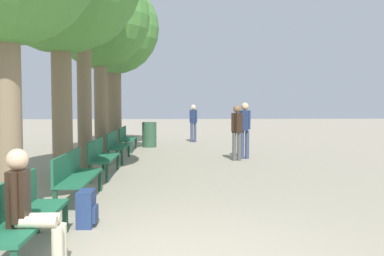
{
  "coord_description": "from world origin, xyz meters",
  "views": [
    {
      "loc": [
        0.14,
        -4.26,
        1.64
      ],
      "look_at": [
        0.51,
        4.31,
        1.14
      ],
      "focal_mm": 40.0,
      "sensor_mm": 36.0,
      "label": 1
    }
  ],
  "objects_px": {
    "pedestrian_near": "(237,129)",
    "bench_row_2": "(101,155)",
    "bench_row_3": "(116,144)",
    "pedestrian_far": "(193,121)",
    "tree_row_4": "(113,30)",
    "person_seated": "(30,205)",
    "tree_row_2": "(83,2)",
    "bench_row_0": "(19,213)",
    "bench_row_4": "(126,137)",
    "tree_row_3": "(100,18)",
    "pedestrian_mid": "(245,127)",
    "trash_bin": "(149,135)",
    "bench_row_1": "(75,173)",
    "backpack": "(87,209)"
  },
  "relations": [
    {
      "from": "bench_row_1",
      "to": "pedestrian_far",
      "type": "distance_m",
      "value": 11.1
    },
    {
      "from": "tree_row_4",
      "to": "person_seated",
      "type": "relative_size",
      "value": 5.15
    },
    {
      "from": "bench_row_4",
      "to": "person_seated",
      "type": "distance_m",
      "value": 10.53
    },
    {
      "from": "bench_row_0",
      "to": "person_seated",
      "type": "distance_m",
      "value": 0.41
    },
    {
      "from": "backpack",
      "to": "pedestrian_near",
      "type": "bearing_deg",
      "value": 65.18
    },
    {
      "from": "bench_row_3",
      "to": "pedestrian_mid",
      "type": "height_order",
      "value": "pedestrian_mid"
    },
    {
      "from": "bench_row_2",
      "to": "tree_row_2",
      "type": "relative_size",
      "value": 0.33
    },
    {
      "from": "bench_row_4",
      "to": "tree_row_2",
      "type": "relative_size",
      "value": 0.33
    },
    {
      "from": "pedestrian_far",
      "to": "trash_bin",
      "type": "xyz_separation_m",
      "value": [
        -1.74,
        -1.96,
        -0.44
      ]
    },
    {
      "from": "tree_row_4",
      "to": "bench_row_0",
      "type": "bearing_deg",
      "value": -87.05
    },
    {
      "from": "pedestrian_mid",
      "to": "pedestrian_near",
      "type": "bearing_deg",
      "value": -126.63
    },
    {
      "from": "bench_row_2",
      "to": "bench_row_4",
      "type": "distance_m",
      "value": 5.1
    },
    {
      "from": "tree_row_3",
      "to": "trash_bin",
      "type": "distance_m",
      "value": 4.78
    },
    {
      "from": "bench_row_3",
      "to": "pedestrian_far",
      "type": "height_order",
      "value": "pedestrian_far"
    },
    {
      "from": "bench_row_2",
      "to": "bench_row_3",
      "type": "relative_size",
      "value": 1.0
    },
    {
      "from": "tree_row_3",
      "to": "tree_row_4",
      "type": "relative_size",
      "value": 0.94
    },
    {
      "from": "pedestrian_mid",
      "to": "pedestrian_far",
      "type": "distance_m",
      "value": 5.61
    },
    {
      "from": "pedestrian_near",
      "to": "bench_row_2",
      "type": "bearing_deg",
      "value": -145.01
    },
    {
      "from": "tree_row_2",
      "to": "pedestrian_near",
      "type": "xyz_separation_m",
      "value": [
        4.04,
        1.16,
        -3.25
      ]
    },
    {
      "from": "bench_row_2",
      "to": "tree_row_4",
      "type": "relative_size",
      "value": 0.29
    },
    {
      "from": "bench_row_0",
      "to": "person_seated",
      "type": "bearing_deg",
      "value": -55.14
    },
    {
      "from": "pedestrian_far",
      "to": "trash_bin",
      "type": "relative_size",
      "value": 1.69
    },
    {
      "from": "bench_row_0",
      "to": "bench_row_4",
      "type": "bearing_deg",
      "value": 90.0
    },
    {
      "from": "trash_bin",
      "to": "bench_row_3",
      "type": "bearing_deg",
      "value": -101.07
    },
    {
      "from": "bench_row_0",
      "to": "tree_row_4",
      "type": "height_order",
      "value": "tree_row_4"
    },
    {
      "from": "pedestrian_near",
      "to": "tree_row_4",
      "type": "bearing_deg",
      "value": 133.62
    },
    {
      "from": "tree_row_4",
      "to": "person_seated",
      "type": "height_order",
      "value": "tree_row_4"
    },
    {
      "from": "bench_row_1",
      "to": "bench_row_2",
      "type": "distance_m",
      "value": 2.55
    },
    {
      "from": "bench_row_3",
      "to": "pedestrian_far",
      "type": "xyz_separation_m",
      "value": [
        2.47,
        5.71,
        0.42
      ]
    },
    {
      "from": "bench_row_4",
      "to": "tree_row_4",
      "type": "relative_size",
      "value": 0.29
    },
    {
      "from": "bench_row_2",
      "to": "pedestrian_mid",
      "type": "distance_m",
      "value": 4.68
    },
    {
      "from": "tree_row_2",
      "to": "tree_row_4",
      "type": "relative_size",
      "value": 0.89
    },
    {
      "from": "person_seated",
      "to": "pedestrian_mid",
      "type": "xyz_separation_m",
      "value": [
        3.51,
        8.21,
        0.31
      ]
    },
    {
      "from": "tree_row_2",
      "to": "backpack",
      "type": "relative_size",
      "value": 11.37
    },
    {
      "from": "person_seated",
      "to": "tree_row_3",
      "type": "bearing_deg",
      "value": 95.18
    },
    {
      "from": "pedestrian_near",
      "to": "pedestrian_far",
      "type": "relative_size",
      "value": 1.0
    },
    {
      "from": "pedestrian_near",
      "to": "trash_bin",
      "type": "relative_size",
      "value": 1.7
    },
    {
      "from": "bench_row_1",
      "to": "tree_row_2",
      "type": "bearing_deg",
      "value": 99.05
    },
    {
      "from": "bench_row_2",
      "to": "trash_bin",
      "type": "xyz_separation_m",
      "value": [
        0.73,
        6.3,
        -0.01
      ]
    },
    {
      "from": "tree_row_4",
      "to": "pedestrian_far",
      "type": "bearing_deg",
      "value": 27.71
    },
    {
      "from": "bench_row_3",
      "to": "person_seated",
      "type": "relative_size",
      "value": 1.51
    },
    {
      "from": "pedestrian_near",
      "to": "trash_bin",
      "type": "height_order",
      "value": "pedestrian_near"
    },
    {
      "from": "pedestrian_near",
      "to": "tree_row_2",
      "type": "bearing_deg",
      "value": -163.99
    },
    {
      "from": "pedestrian_mid",
      "to": "trash_bin",
      "type": "distance_m",
      "value": 4.63
    },
    {
      "from": "pedestrian_near",
      "to": "pedestrian_far",
      "type": "distance_m",
      "value": 5.93
    },
    {
      "from": "bench_row_4",
      "to": "pedestrian_near",
      "type": "height_order",
      "value": "pedestrian_near"
    },
    {
      "from": "tree_row_4",
      "to": "pedestrian_near",
      "type": "height_order",
      "value": "tree_row_4"
    },
    {
      "from": "bench_row_3",
      "to": "backpack",
      "type": "distance_m",
      "value": 6.56
    },
    {
      "from": "bench_row_4",
      "to": "bench_row_3",
      "type": "bearing_deg",
      "value": -90.0
    },
    {
      "from": "bench_row_4",
      "to": "pedestrian_far",
      "type": "distance_m",
      "value": 4.03
    }
  ]
}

